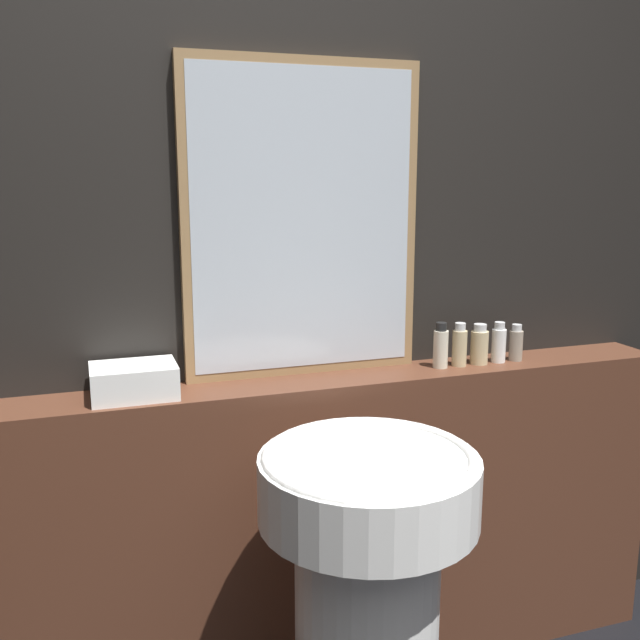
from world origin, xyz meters
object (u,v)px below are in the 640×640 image
pedestal_sink (367,602)px  towel_stack (134,381)px  mirror (303,221)px  body_wash_bottle (499,344)px  hand_soap_bottle (516,344)px  shampoo_bottle (441,347)px  lotion_bottle (479,346)px  conditioner_bottle (460,346)px

pedestal_sink → towel_stack: size_ratio=4.14×
mirror → body_wash_bottle: mirror is taller
body_wash_bottle → hand_soap_bottle: 0.06m
hand_soap_bottle → shampoo_bottle: bearing=180.0°
lotion_bottle → hand_soap_bottle: (0.13, 0.00, -0.00)m
towel_stack → conditioner_bottle: size_ratio=1.65×
pedestal_sink → conditioner_bottle: bearing=42.8°
pedestal_sink → conditioner_bottle: (0.47, 0.44, 0.48)m
towel_stack → lotion_bottle: size_ratio=1.76×
lotion_bottle → body_wash_bottle: body_wash_bottle is taller
shampoo_bottle → hand_soap_bottle: shampoo_bottle is taller
lotion_bottle → body_wash_bottle: size_ratio=0.99×
pedestal_sink → lotion_bottle: bearing=39.1°
lotion_bottle → body_wash_bottle: 0.07m
lotion_bottle → conditioner_bottle: bearing=180.0°
shampoo_bottle → hand_soap_bottle: bearing=0.0°
towel_stack → mirror: bearing=9.0°
towel_stack → shampoo_bottle: 0.88m
mirror → towel_stack: (-0.48, -0.08, -0.39)m
pedestal_sink → lotion_bottle: lotion_bottle is taller
mirror → towel_stack: bearing=-171.0°
mirror → hand_soap_bottle: size_ratio=7.73×
mirror → shampoo_bottle: mirror is taller
pedestal_sink → conditioner_bottle: conditioner_bottle is taller
lotion_bottle → pedestal_sink: bearing=-140.9°
mirror → hand_soap_bottle: mirror is taller
towel_stack → body_wash_bottle: size_ratio=1.74×
shampoo_bottle → body_wash_bottle: size_ratio=1.10×
towel_stack → conditioner_bottle: (0.94, 0.00, 0.02)m
pedestal_sink → body_wash_bottle: (0.61, 0.44, 0.47)m
pedestal_sink → lotion_bottle: 0.84m
shampoo_bottle → body_wash_bottle: (0.20, 0.00, -0.01)m
conditioner_bottle → lotion_bottle: size_ratio=1.07×
pedestal_sink → towel_stack: towel_stack is taller
shampoo_bottle → lotion_bottle: size_ratio=1.11×
shampoo_bottle → body_wash_bottle: 0.20m
towel_stack → lotion_bottle: (1.01, -0.00, 0.01)m
conditioner_bottle → hand_soap_bottle: bearing=0.0°
towel_stack → hand_soap_bottle: hand_soap_bottle is taller
mirror → conditioner_bottle: bearing=-9.4°
towel_stack → hand_soap_bottle: (1.14, 0.00, 0.01)m
mirror → conditioner_bottle: 0.60m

